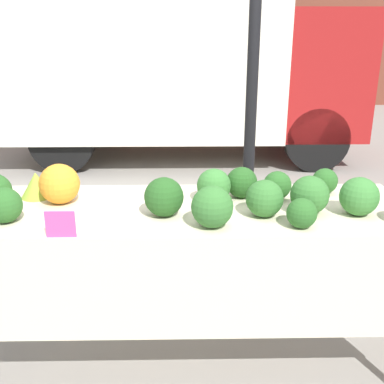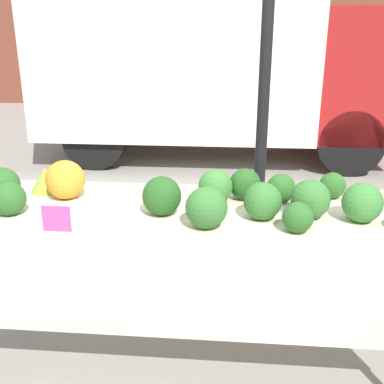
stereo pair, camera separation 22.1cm
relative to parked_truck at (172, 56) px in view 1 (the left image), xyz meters
The scene contains 18 objects.
ground_plane 4.64m from the parked_truck, 87.50° to the right, with size 40.00×40.00×0.00m, color gray.
tent_pole 3.82m from the parked_truck, 81.50° to the right, with size 0.07×0.07×2.43m.
parked_truck is the anchor object (origin of this frame).
market_table 4.53m from the parked_truck, 87.54° to the right, with size 2.19×0.71×0.88m.
orange_cauliflower 4.39m from the parked_truck, 96.25° to the right, with size 0.20×0.20×0.20m.
romanesco_head 4.32m from the parked_truck, 98.37° to the right, with size 0.17×0.17×0.13m.
broccoli_head_1 4.69m from the parked_truck, 86.59° to the right, with size 0.19×0.19×0.19m.
broccoli_head_2 4.58m from the parked_truck, 80.52° to the right, with size 0.18×0.18×0.18m.
broccoli_head_3 4.59m from the parked_truck, 83.34° to the right, with size 0.18×0.18×0.18m.
broccoli_head_4 4.34m from the parked_truck, 77.77° to the right, with size 0.14×0.14×0.14m.
broccoli_head_5 4.66m from the parked_truck, 98.23° to the right, with size 0.16×0.16×0.16m.
broccoli_head_6 4.65m from the parked_truck, 77.79° to the right, with size 0.18×0.18×0.18m.
broccoli_head_7 4.37m from the parked_truck, 81.53° to the right, with size 0.15×0.15×0.15m.
broccoli_head_8 4.74m from the parked_truck, 81.81° to the right, with size 0.14×0.14×0.14m.
broccoli_head_9 4.37m from the parked_truck, 85.97° to the right, with size 0.17×0.17×0.17m.
broccoli_head_10 4.54m from the parked_truck, 89.25° to the right, with size 0.19×0.19×0.19m.
broccoli_head_11 4.32m from the parked_truck, 83.90° to the right, with size 0.16×0.16×0.16m.
price_sign 4.80m from the parked_truck, 94.41° to the right, with size 0.13×0.01×0.12m.
Camera 1 is at (-0.04, -2.09, 1.69)m, focal length 42.00 mm.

